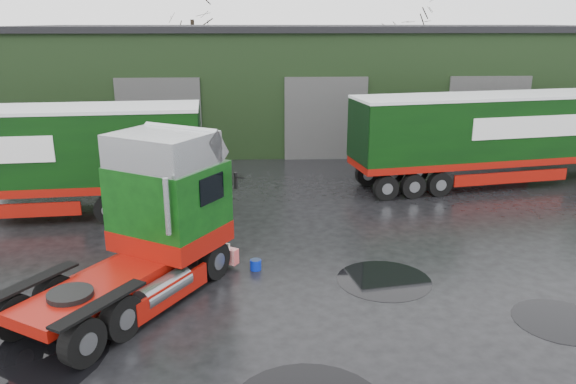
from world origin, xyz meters
The scene contains 10 objects.
ground centered at (0.00, 0.00, 0.00)m, with size 100.00×100.00×0.00m, color black.
warehouse centered at (2.00, 20.00, 3.16)m, with size 32.40×12.40×6.30m.
hero_tractor centered at (-4.50, -0.67, 1.98)m, with size 2.71×6.39×3.97m, color #0B3A0D, non-canonical shape.
trailer_left centered at (-9.39, 5.92, 1.92)m, with size 2.53×12.36×3.84m, color silver, non-canonical shape.
lorry_right centered at (8.00, 9.00, 1.89)m, with size 2.49×14.39×3.78m, color silver, non-canonical shape.
wash_bucket centered at (-1.39, 1.17, 0.14)m, with size 0.31×0.31×0.29m, color #071EA0.
tree_back_a centered at (-6.00, 30.00, 4.75)m, with size 4.40×4.40×9.50m, color black, non-canonical shape.
tree_back_b centered at (10.00, 30.00, 3.75)m, with size 4.40×4.40×7.50m, color black, non-canonical shape.
puddle_1 centered at (2.00, 0.32, 0.00)m, with size 2.50×2.50×0.01m, color black.
puddle_3 centered at (5.56, -1.96, 0.00)m, with size 2.11×2.11×0.01m, color black.
Camera 1 is at (-1.22, -12.99, 6.55)m, focal length 35.00 mm.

